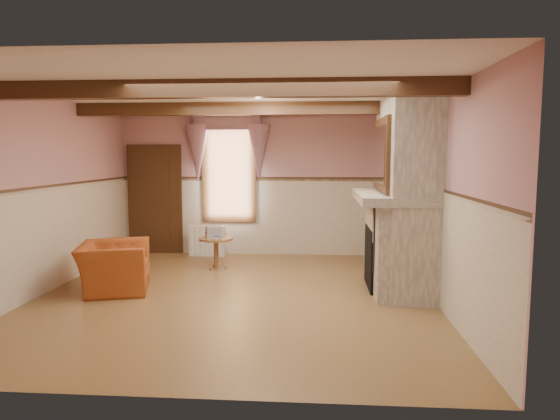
# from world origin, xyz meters

# --- Properties ---
(floor) EXTENTS (5.50, 6.00, 0.01)m
(floor) POSITION_xyz_m (0.00, 0.00, 0.00)
(floor) COLOR brown
(floor) RESTS_ON ground
(ceiling) EXTENTS (5.50, 6.00, 0.01)m
(ceiling) POSITION_xyz_m (0.00, 0.00, 2.80)
(ceiling) COLOR silver
(ceiling) RESTS_ON wall_back
(wall_back) EXTENTS (5.50, 0.02, 2.80)m
(wall_back) POSITION_xyz_m (0.00, 3.00, 1.40)
(wall_back) COLOR #B17A7F
(wall_back) RESTS_ON floor
(wall_front) EXTENTS (5.50, 0.02, 2.80)m
(wall_front) POSITION_xyz_m (0.00, -3.00, 1.40)
(wall_front) COLOR #B17A7F
(wall_front) RESTS_ON floor
(wall_left) EXTENTS (0.02, 6.00, 2.80)m
(wall_left) POSITION_xyz_m (-2.75, 0.00, 1.40)
(wall_left) COLOR #B17A7F
(wall_left) RESTS_ON floor
(wall_right) EXTENTS (0.02, 6.00, 2.80)m
(wall_right) POSITION_xyz_m (2.75, 0.00, 1.40)
(wall_right) COLOR #B17A7F
(wall_right) RESTS_ON floor
(wainscot) EXTENTS (5.50, 6.00, 1.50)m
(wainscot) POSITION_xyz_m (0.00, 0.00, 0.75)
(wainscot) COLOR beige
(wainscot) RESTS_ON floor
(chair_rail) EXTENTS (5.50, 6.00, 0.08)m
(chair_rail) POSITION_xyz_m (0.00, 0.00, 1.50)
(chair_rail) COLOR black
(chair_rail) RESTS_ON wainscot
(firebox) EXTENTS (0.20, 0.95, 0.90)m
(firebox) POSITION_xyz_m (2.00, 0.60, 0.45)
(firebox) COLOR black
(firebox) RESTS_ON floor
(armchair) EXTENTS (1.19, 1.29, 0.70)m
(armchair) POSITION_xyz_m (-1.80, 0.12, 0.35)
(armchair) COLOR #994219
(armchair) RESTS_ON floor
(side_table) EXTENTS (0.64, 0.64, 0.55)m
(side_table) POSITION_xyz_m (-0.59, 1.59, 0.28)
(side_table) COLOR brown
(side_table) RESTS_ON floor
(book_stack) EXTENTS (0.34, 0.38, 0.20)m
(book_stack) POSITION_xyz_m (-0.63, 1.59, 0.65)
(book_stack) COLOR #B7AD8C
(book_stack) RESTS_ON side_table
(radiator) EXTENTS (0.71, 0.21, 0.60)m
(radiator) POSITION_xyz_m (-1.00, 2.70, 0.30)
(radiator) COLOR silver
(radiator) RESTS_ON floor
(bowl) EXTENTS (0.32, 0.32, 0.08)m
(bowl) POSITION_xyz_m (2.24, 0.70, 1.46)
(bowl) COLOR brown
(bowl) RESTS_ON mantel
(mantel_clock) EXTENTS (0.14, 0.24, 0.20)m
(mantel_clock) POSITION_xyz_m (2.24, 1.40, 1.52)
(mantel_clock) COLOR black
(mantel_clock) RESTS_ON mantel
(oil_lamp) EXTENTS (0.11, 0.11, 0.28)m
(oil_lamp) POSITION_xyz_m (2.24, 1.02, 1.56)
(oil_lamp) COLOR gold
(oil_lamp) RESTS_ON mantel
(candle_red) EXTENTS (0.06, 0.06, 0.16)m
(candle_red) POSITION_xyz_m (2.24, 0.03, 1.50)
(candle_red) COLOR #B0151A
(candle_red) RESTS_ON mantel
(jar_yellow) EXTENTS (0.06, 0.06, 0.12)m
(jar_yellow) POSITION_xyz_m (2.24, 0.25, 1.48)
(jar_yellow) COLOR gold
(jar_yellow) RESTS_ON mantel
(fireplace) EXTENTS (0.85, 2.00, 2.80)m
(fireplace) POSITION_xyz_m (2.42, 0.60, 1.40)
(fireplace) COLOR gray
(fireplace) RESTS_ON floor
(mantel) EXTENTS (1.05, 2.05, 0.12)m
(mantel) POSITION_xyz_m (2.24, 0.60, 1.36)
(mantel) COLOR gray
(mantel) RESTS_ON fireplace
(overmantel_mirror) EXTENTS (0.06, 1.44, 1.04)m
(overmantel_mirror) POSITION_xyz_m (2.06, 0.60, 1.97)
(overmantel_mirror) COLOR silver
(overmantel_mirror) RESTS_ON fireplace
(door) EXTENTS (1.10, 0.10, 2.10)m
(door) POSITION_xyz_m (-2.10, 2.94, 1.05)
(door) COLOR black
(door) RESTS_ON floor
(window) EXTENTS (1.06, 0.08, 2.02)m
(window) POSITION_xyz_m (-0.60, 2.97, 1.65)
(window) COLOR white
(window) RESTS_ON wall_back
(window_drapes) EXTENTS (1.30, 0.14, 1.40)m
(window_drapes) POSITION_xyz_m (-0.60, 2.88, 2.25)
(window_drapes) COLOR gray
(window_drapes) RESTS_ON wall_back
(ceiling_beam_front) EXTENTS (5.50, 0.18, 0.20)m
(ceiling_beam_front) POSITION_xyz_m (0.00, -1.20, 2.70)
(ceiling_beam_front) COLOR black
(ceiling_beam_front) RESTS_ON ceiling
(ceiling_beam_back) EXTENTS (5.50, 0.18, 0.20)m
(ceiling_beam_back) POSITION_xyz_m (0.00, 1.20, 2.70)
(ceiling_beam_back) COLOR black
(ceiling_beam_back) RESTS_ON ceiling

